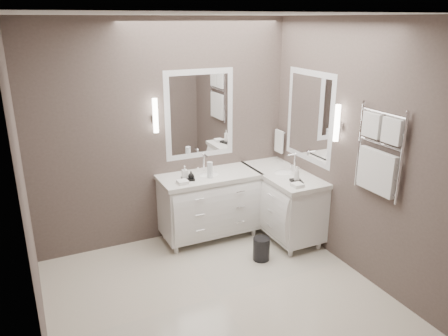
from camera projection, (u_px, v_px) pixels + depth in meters
name	position (u px, v px, depth m)	size (l,w,h in m)	color
floor	(217.00, 298.00, 4.41)	(3.20, 3.00, 0.01)	beige
ceiling	(216.00, 14.00, 3.53)	(3.20, 3.00, 0.01)	white
wall_back	(165.00, 134.00, 5.25)	(3.20, 0.01, 2.70)	#524641
wall_front	(318.00, 245.00, 2.68)	(3.20, 0.01, 2.70)	#524641
wall_left	(25.00, 201.00, 3.32)	(0.01, 3.00, 2.70)	#524641
wall_right	(354.00, 150.00, 4.62)	(0.01, 3.00, 2.70)	#524641
vanity_back	(209.00, 202.00, 5.48)	(1.24, 0.59, 0.97)	white
vanity_right	(282.00, 199.00, 5.56)	(0.59, 1.24, 0.97)	white
mirror_back	(200.00, 114.00, 5.36)	(0.90, 0.02, 1.10)	white
mirror_right	(309.00, 117.00, 5.23)	(0.02, 0.90, 1.10)	white
sconce_back	(155.00, 116.00, 5.05)	(0.06, 0.06, 0.40)	white
sconce_right	(337.00, 124.00, 4.70)	(0.06, 0.06, 0.40)	white
towel_bar_corner	(279.00, 141.00, 5.83)	(0.03, 0.22, 0.30)	white
towel_ladder	(379.00, 157.00, 4.24)	(0.06, 0.58, 0.90)	white
waste_bin	(261.00, 249.00, 5.06)	(0.19, 0.19, 0.27)	black
amenity_tray_back	(188.00, 179.00, 5.18)	(0.16, 0.12, 0.02)	black
amenity_tray_right	(296.00, 181.00, 5.10)	(0.12, 0.17, 0.02)	black
water_bottle	(210.00, 170.00, 5.23)	(0.07, 0.07, 0.20)	silver
soap_bottle_a	(185.00, 172.00, 5.16)	(0.07, 0.07, 0.15)	white
soap_bottle_b	(191.00, 175.00, 5.15)	(0.07, 0.07, 0.09)	black
soap_bottle_c	(297.00, 174.00, 5.06)	(0.07, 0.07, 0.17)	white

